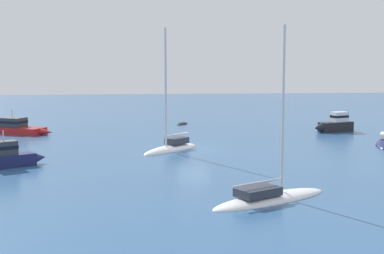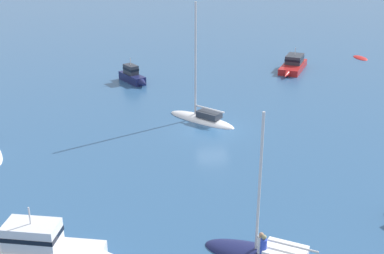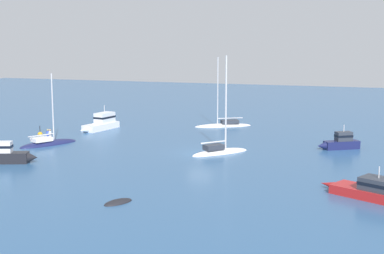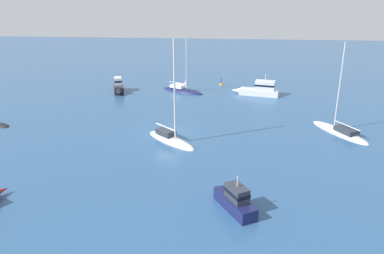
# 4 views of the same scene
# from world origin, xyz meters

# --- Properties ---
(ground_plane) EXTENTS (160.00, 160.00, 0.00)m
(ground_plane) POSITION_xyz_m (0.00, 0.00, 0.00)
(ground_plane) COLOR #2D5684
(powerboat) EXTENTS (3.22, 4.42, 2.53)m
(powerboat) POSITION_xyz_m (6.53, -13.27, 0.70)
(powerboat) COLOR #191E4C
(powerboat) RESTS_ON ground
(skiff_1) EXTENTS (1.60, 2.74, 0.33)m
(skiff_1) POSITION_xyz_m (-21.11, -20.82, 0.00)
(skiff_1) COLOR #B21E1E
(skiff_1) RESTS_ON ground
(cabin_cruiser) EXTENTS (6.67, 2.91, 2.95)m
(cabin_cruiser) POSITION_xyz_m (10.26, 15.98, 0.81)
(cabin_cruiser) COLOR white
(cabin_cruiser) RESTS_ON ground
(launch) EXTENTS (4.54, 6.92, 2.45)m
(launch) POSITION_xyz_m (-11.35, -16.44, 0.63)
(launch) COLOR #B21E1E
(launch) RESTS_ON ground
(sloop) EXTENTS (5.83, 5.52, 10.18)m
(sloop) POSITION_xyz_m (0.62, -1.88, 0.21)
(sloop) COLOR white
(sloop) RESTS_ON ground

